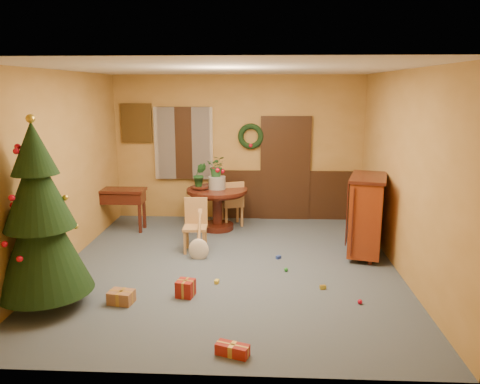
# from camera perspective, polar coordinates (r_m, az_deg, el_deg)

# --- Properties ---
(room_envelope) EXTENTS (5.50, 5.50, 5.50)m
(room_envelope) POSITION_cam_1_polar(r_m,az_deg,el_deg) (9.48, 1.04, 3.31)
(room_envelope) COLOR #3D4A59
(room_envelope) RESTS_ON ground
(dining_table) EXTENTS (1.15, 1.15, 0.79)m
(dining_table) POSITION_cam_1_polar(r_m,az_deg,el_deg) (8.84, -2.80, -1.10)
(dining_table) COLOR black
(dining_table) RESTS_ON floor
(urn) EXTENTS (0.32, 0.32, 0.24)m
(urn) POSITION_cam_1_polar(r_m,az_deg,el_deg) (8.77, -2.82, 1.15)
(urn) COLOR slate
(urn) RESTS_ON dining_table
(centerpiece_plant) EXTENTS (0.35, 0.30, 0.39)m
(centerpiece_plant) POSITION_cam_1_polar(r_m,az_deg,el_deg) (8.71, -2.84, 3.17)
(centerpiece_plant) COLOR #1E4C23
(centerpiece_plant) RESTS_ON urn
(chair_near) EXTENTS (0.39, 0.39, 0.87)m
(chair_near) POSITION_cam_1_polar(r_m,az_deg,el_deg) (7.76, -5.44, -3.76)
(chair_near) COLOR olive
(chair_near) RESTS_ON floor
(chair_far) EXTENTS (0.49, 0.49, 0.90)m
(chair_far) POSITION_cam_1_polar(r_m,az_deg,el_deg) (9.06, -0.88, -1.23)
(chair_far) COLOR olive
(chair_far) RESTS_ON floor
(guitar) EXTENTS (0.38, 0.53, 0.74)m
(guitar) POSITION_cam_1_polar(r_m,az_deg,el_deg) (7.37, -5.10, -5.38)
(guitar) COLOR beige
(guitar) RESTS_ON floor
(plant_stand) EXTENTS (0.33, 0.33, 0.85)m
(plant_stand) POSITION_cam_1_polar(r_m,az_deg,el_deg) (8.85, -4.87, -1.30)
(plant_stand) COLOR black
(plant_stand) RESTS_ON floor
(stand_plant) EXTENTS (0.27, 0.23, 0.44)m
(stand_plant) POSITION_cam_1_polar(r_m,az_deg,el_deg) (8.73, -4.93, 2.14)
(stand_plant) COLOR #19471E
(stand_plant) RESTS_ON plant_stand
(christmas_tree) EXTENTS (1.14, 1.14, 2.35)m
(christmas_tree) POSITION_cam_1_polar(r_m,az_deg,el_deg) (6.06, -23.20, -3.05)
(christmas_tree) COLOR #382111
(christmas_tree) RESTS_ON floor
(writing_desk) EXTENTS (0.90, 0.45, 0.80)m
(writing_desk) POSITION_cam_1_polar(r_m,az_deg,el_deg) (9.05, -14.26, -0.86)
(writing_desk) COLOR black
(writing_desk) RESTS_ON floor
(sideboard) EXTENTS (0.79, 1.12, 1.30)m
(sideboard) POSITION_cam_1_polar(r_m,az_deg,el_deg) (7.68, 15.19, -2.54)
(sideboard) COLOR #561B09
(sideboard) RESTS_ON floor
(gift_a) EXTENTS (0.33, 0.27, 0.16)m
(gift_a) POSITION_cam_1_polar(r_m,az_deg,el_deg) (6.19, -14.27, -12.31)
(gift_a) COLOR brown
(gift_a) RESTS_ON floor
(gift_b) EXTENTS (0.25, 0.25, 0.22)m
(gift_b) POSITION_cam_1_polar(r_m,az_deg,el_deg) (6.22, -6.65, -11.58)
(gift_b) COLOR maroon
(gift_b) RESTS_ON floor
(gift_c) EXTENTS (0.33, 0.27, 0.16)m
(gift_c) POSITION_cam_1_polar(r_m,az_deg,el_deg) (6.51, -21.90, -11.61)
(gift_c) COLOR brown
(gift_c) RESTS_ON floor
(gift_d) EXTENTS (0.36, 0.24, 0.12)m
(gift_d) POSITION_cam_1_polar(r_m,az_deg,el_deg) (4.98, -0.93, -18.67)
(gift_d) COLOR maroon
(gift_d) RESTS_ON floor
(toy_a) EXTENTS (0.09, 0.09, 0.05)m
(toy_a) POSITION_cam_1_polar(r_m,az_deg,el_deg) (7.49, 4.71, -7.93)
(toy_a) COLOR navy
(toy_a) RESTS_ON floor
(toy_b) EXTENTS (0.06, 0.06, 0.06)m
(toy_b) POSITION_cam_1_polar(r_m,az_deg,el_deg) (7.00, 5.64, -9.39)
(toy_b) COLOR #227E29
(toy_b) RESTS_ON floor
(toy_c) EXTENTS (0.07, 0.09, 0.05)m
(toy_c) POSITION_cam_1_polar(r_m,az_deg,el_deg) (6.59, -2.85, -10.87)
(toy_c) COLOR gold
(toy_c) RESTS_ON floor
(toy_d) EXTENTS (0.06, 0.06, 0.06)m
(toy_d) POSITION_cam_1_polar(r_m,az_deg,el_deg) (6.19, 14.42, -12.83)
(toy_d) COLOR red
(toy_d) RESTS_ON floor
(toy_e) EXTENTS (0.09, 0.07, 0.05)m
(toy_e) POSITION_cam_1_polar(r_m,az_deg,el_deg) (6.51, 10.06, -11.35)
(toy_e) COLOR gold
(toy_e) RESTS_ON floor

